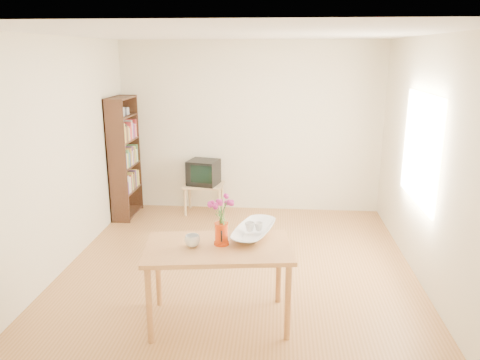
# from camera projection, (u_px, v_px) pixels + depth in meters

# --- Properties ---
(room) EXTENTS (4.50, 4.50, 4.50)m
(room) POSITION_uv_depth(u_px,v_px,m) (240.00, 160.00, 5.01)
(room) COLOR #956335
(room) RESTS_ON ground
(table) EXTENTS (1.39, 0.91, 0.75)m
(table) POSITION_uv_depth(u_px,v_px,m) (218.00, 255.00, 4.20)
(table) COLOR #A86C39
(table) RESTS_ON ground
(tv_stand) EXTENTS (0.60, 0.45, 0.46)m
(tv_stand) POSITION_uv_depth(u_px,v_px,m) (204.00, 189.00, 7.20)
(tv_stand) COLOR tan
(tv_stand) RESTS_ON ground
(bookshelf) EXTENTS (0.28, 0.70, 1.80)m
(bookshelf) POSITION_uv_depth(u_px,v_px,m) (125.00, 162.00, 6.96)
(bookshelf) COLOR black
(bookshelf) RESTS_ON ground
(pitcher) EXTENTS (0.14, 0.21, 0.21)m
(pitcher) POSITION_uv_depth(u_px,v_px,m) (221.00, 235.00, 4.19)
(pitcher) COLOR red
(pitcher) RESTS_ON table
(flowers) EXTENTS (0.23, 0.23, 0.33)m
(flowers) POSITION_uv_depth(u_px,v_px,m) (221.00, 206.00, 4.12)
(flowers) COLOR #BB2C8A
(flowers) RESTS_ON pitcher
(mug) EXTENTS (0.16, 0.16, 0.11)m
(mug) POSITION_uv_depth(u_px,v_px,m) (192.00, 241.00, 4.16)
(mug) COLOR white
(mug) RESTS_ON table
(bowl) EXTENTS (0.58, 0.58, 0.45)m
(bowl) POSITION_uv_depth(u_px,v_px,m) (254.00, 212.00, 4.37)
(bowl) COLOR white
(bowl) RESTS_ON table
(teacup_a) EXTENTS (0.11, 0.11, 0.07)m
(teacup_a) POSITION_uv_depth(u_px,v_px,m) (250.00, 216.00, 4.39)
(teacup_a) COLOR white
(teacup_a) RESTS_ON bowl
(teacup_b) EXTENTS (0.08, 0.08, 0.07)m
(teacup_b) POSITION_uv_depth(u_px,v_px,m) (259.00, 216.00, 4.40)
(teacup_b) COLOR white
(teacup_b) RESTS_ON bowl
(television) EXTENTS (0.51, 0.48, 0.38)m
(television) POSITION_uv_depth(u_px,v_px,m) (204.00, 172.00, 7.14)
(television) COLOR black
(television) RESTS_ON tv_stand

